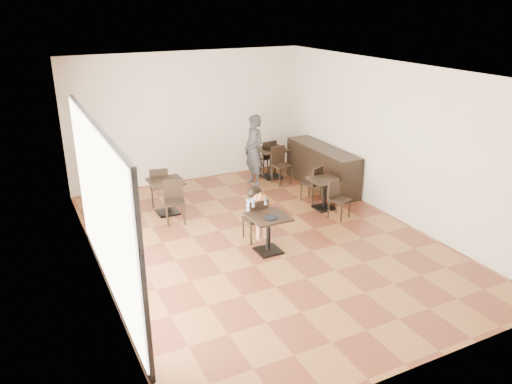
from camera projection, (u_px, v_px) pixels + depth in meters
floor at (263, 240)px, 9.57m from camera, size 6.00×8.00×0.01m
ceiling at (264, 70)px, 8.42m from camera, size 6.00×8.00×0.01m
wall_back at (189, 117)px, 12.33m from camera, size 6.00×0.01×3.20m
wall_front at (426, 256)px, 5.66m from camera, size 6.00×0.01×3.20m
wall_left at (93, 187)px, 7.74m from camera, size 0.01×8.00×3.20m
wall_right at (393, 141)px, 10.25m from camera, size 0.01×8.00×3.20m
storefront_window at (102, 210)px, 7.41m from camera, size 0.04×4.50×2.60m
child_table at (268, 234)px, 9.02m from camera, size 0.68×0.68×0.72m
child_chair at (255, 219)px, 9.45m from camera, size 0.39×0.39×0.86m
child at (255, 214)px, 9.41m from camera, size 0.39×0.54×1.08m
plate at (271, 217)px, 8.80m from camera, size 0.24×0.24×0.01m
pizza_slice at (259, 198)px, 9.11m from camera, size 0.25×0.19×0.06m
adult_patron at (254, 151)px, 12.17m from camera, size 0.48×0.68×1.76m
cafe_table_mid at (325, 194)px, 10.92m from camera, size 0.85×0.85×0.69m
cafe_table_left at (167, 197)px, 10.68m from camera, size 0.85×0.85×0.75m
cafe_table_back at (271, 163)px, 12.87m from camera, size 0.79×0.79×0.77m
chair_mid_a at (311, 183)px, 11.35m from camera, size 0.48×0.48×0.82m
chair_mid_b at (340, 199)px, 10.43m from camera, size 0.48×0.48×0.82m
chair_left_a at (159, 186)px, 11.11m from camera, size 0.48×0.48×0.90m
chair_left_b at (175, 202)px, 10.19m from camera, size 0.48×0.48×0.90m
chair_back_a at (266, 157)px, 13.11m from camera, size 0.45×0.45×0.92m
chair_back_b at (282, 166)px, 12.38m from camera, size 0.45×0.45×0.92m
service_counter at (322, 167)px, 12.17m from camera, size 0.60×2.40×1.00m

